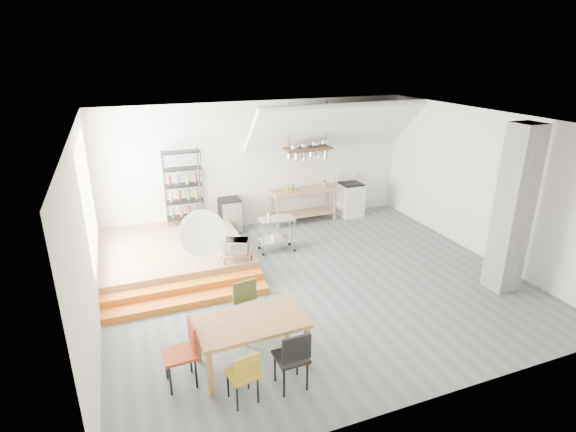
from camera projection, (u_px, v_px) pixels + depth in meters
name	position (u px, v px, depth m)	size (l,w,h in m)	color
floor	(315.00, 282.00, 9.01)	(8.00, 8.00, 0.00)	#556063
wall_back	(259.00, 165.00, 11.51)	(8.00, 0.04, 3.20)	silver
wall_left	(86.00, 237.00, 7.09)	(0.04, 7.00, 3.20)	silver
wall_right	(483.00, 185.00, 9.81)	(0.04, 7.00, 3.20)	silver
ceiling	(318.00, 121.00, 7.89)	(8.00, 7.00, 0.02)	white
slope_ceiling	(334.00, 127.00, 11.26)	(4.40, 1.80, 0.15)	white
window_pane	(88.00, 197.00, 8.34)	(0.02, 2.50, 2.20)	white
platform	(173.00, 252.00, 9.84)	(3.00, 3.00, 0.40)	#996C4C
step_lower	(189.00, 301.00, 8.18)	(3.00, 0.35, 0.13)	orange
step_upper	(185.00, 289.00, 8.46)	(3.00, 0.35, 0.27)	orange
concrete_column	(513.00, 210.00, 8.26)	(0.50, 0.50, 3.20)	slate
kitchen_counter	(304.00, 200.00, 11.91)	(1.80, 0.60, 0.91)	#996C4C
stove	(350.00, 199.00, 12.45)	(0.60, 0.60, 1.18)	white
pot_rack	(309.00, 151.00, 11.25)	(1.20, 0.50, 1.43)	#3D2418
wire_shelving	(183.00, 186.00, 10.66)	(0.88, 0.38, 1.80)	black
microwave_shelf	(236.00, 253.00, 9.00)	(0.60, 0.40, 0.16)	#996C4C
paper_lantern	(203.00, 233.00, 5.67)	(0.60, 0.60, 0.60)	white
dining_table	(251.00, 325.00, 6.43)	(1.61, 0.94, 0.75)	#946035
chair_mustard	(244.00, 373.00, 5.76)	(0.42, 0.42, 0.81)	#AC881D
chair_black	(293.00, 355.00, 5.98)	(0.43, 0.43, 0.93)	black
chair_olive	(248.00, 305.00, 7.15)	(0.48, 0.48, 0.93)	#4F5629
chair_red	(185.00, 348.00, 6.11)	(0.45, 0.45, 0.94)	#A93618
rolling_cart	(277.00, 230.00, 10.23)	(0.84, 0.51, 0.79)	silver
mini_fridge	(230.00, 215.00, 11.35)	(0.51, 0.51, 0.87)	black
microwave	(236.00, 246.00, 8.94)	(0.48, 0.33, 0.27)	beige
bowl	(298.00, 190.00, 11.70)	(0.19, 0.19, 0.05)	silver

